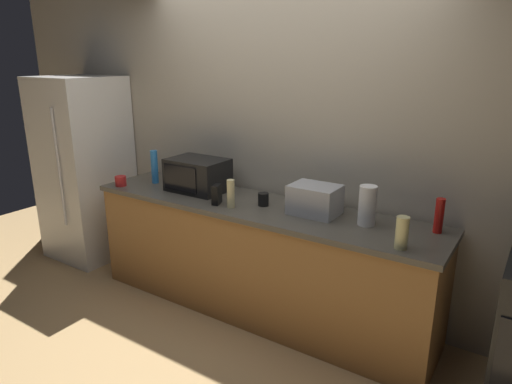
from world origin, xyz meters
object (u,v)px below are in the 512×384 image
(bottle_spray_cleaner, at_px, (155,167))
(bottle_hot_sauce, at_px, (439,216))
(toaster_oven, at_px, (315,200))
(bottle_vinegar, at_px, (402,233))
(refrigerator, at_px, (85,169))
(bottle_hand_soap, at_px, (231,194))
(mug_black, at_px, (263,199))
(microwave, at_px, (198,175))
(mug_red, at_px, (121,181))
(cordless_phone, at_px, (217,194))
(paper_towel_roll, at_px, (367,206))

(bottle_spray_cleaner, bearing_deg, bottle_hot_sauce, 3.59)
(toaster_oven, bearing_deg, bottle_vinegar, -21.26)
(refrigerator, distance_m, bottle_hand_soap, 1.94)
(bottle_hand_soap, distance_m, mug_black, 0.25)
(microwave, xyz_separation_m, mug_red, (-0.65, -0.26, -0.09))
(bottle_vinegar, xyz_separation_m, bottle_hand_soap, (-1.28, 0.06, 0.01))
(mug_red, bearing_deg, microwave, 21.83)
(microwave, bearing_deg, bottle_hand_soap, -22.29)
(refrigerator, bearing_deg, bottle_vinegar, -3.76)
(toaster_oven, bearing_deg, bottle_hot_sauce, 7.56)
(refrigerator, height_order, bottle_vinegar, refrigerator)
(toaster_oven, height_order, bottle_spray_cleaner, bottle_spray_cleaner)
(refrigerator, xyz_separation_m, bottle_vinegar, (3.21, -0.21, 0.10))
(cordless_phone, bearing_deg, bottle_spray_cleaner, 149.29)
(bottle_spray_cleaner, relative_size, bottle_hot_sauce, 1.28)
(mug_black, bearing_deg, bottle_hand_soap, -137.57)
(bottle_hand_soap, relative_size, mug_red, 2.21)
(bottle_vinegar, xyz_separation_m, mug_black, (-1.10, 0.22, -0.05))
(toaster_oven, relative_size, mug_red, 3.55)
(toaster_oven, bearing_deg, bottle_hand_soap, -159.91)
(paper_towel_roll, bearing_deg, refrigerator, -179.01)
(bottle_vinegar, bearing_deg, bottle_hot_sauce, 71.99)
(bottle_vinegar, distance_m, mug_black, 1.12)
(microwave, height_order, mug_black, microwave)
(cordless_phone, relative_size, mug_red, 1.57)
(bottle_vinegar, bearing_deg, mug_red, -179.93)
(bottle_spray_cleaner, bearing_deg, cordless_phone, -11.49)
(paper_towel_roll, bearing_deg, bottle_vinegar, -40.37)
(mug_black, bearing_deg, bottle_hot_sauce, 7.30)
(mug_red, bearing_deg, toaster_oven, 9.00)
(refrigerator, distance_m, bottle_vinegar, 3.21)
(refrigerator, relative_size, cordless_phone, 12.00)
(mug_red, bearing_deg, cordless_phone, 3.77)
(mug_red, relative_size, mug_black, 0.97)
(refrigerator, relative_size, paper_towel_roll, 6.67)
(refrigerator, bearing_deg, mug_red, -15.24)
(microwave, xyz_separation_m, bottle_vinegar, (1.77, -0.26, -0.04))
(cordless_phone, xyz_separation_m, mug_red, (-1.01, -0.07, -0.03))
(bottle_spray_cleaner, distance_m, bottle_vinegar, 2.25)
(bottle_spray_cleaner, distance_m, mug_red, 0.31)
(bottle_spray_cleaner, relative_size, mug_black, 2.97)
(paper_towel_roll, bearing_deg, mug_red, -172.90)
(refrigerator, relative_size, mug_black, 18.32)
(paper_towel_roll, distance_m, bottle_hand_soap, 0.99)
(microwave, height_order, paper_towel_roll, same)
(paper_towel_roll, bearing_deg, bottle_hot_sauce, 15.43)
(paper_towel_roll, height_order, bottle_hand_soap, paper_towel_roll)
(paper_towel_roll, xyz_separation_m, mug_red, (-2.12, -0.26, -0.09))
(microwave, relative_size, bottle_vinegar, 2.44)
(microwave, bearing_deg, mug_red, -158.17)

